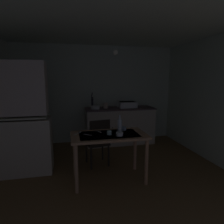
{
  "coord_description": "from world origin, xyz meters",
  "views": [
    {
      "loc": [
        -0.71,
        -3.36,
        1.66
      ],
      "look_at": [
        0.07,
        0.19,
        1.03
      ],
      "focal_mm": 32.06,
      "sensor_mm": 36.0,
      "label": 1
    }
  ],
  "objects_px": {
    "sink_basin": "(127,105)",
    "serving_bowl_wide": "(120,134)",
    "mixing_bowl_counter": "(95,107)",
    "teacup_mint": "(109,133)",
    "hutch_cabinet": "(21,122)",
    "dining_table": "(109,141)",
    "glass_bottle": "(120,125)",
    "hand_pump": "(92,102)",
    "chair_far_side": "(98,141)"
  },
  "relations": [
    {
      "from": "sink_basin",
      "to": "serving_bowl_wide",
      "type": "xyz_separation_m",
      "value": [
        -0.7,
        -1.92,
        -0.19
      ]
    },
    {
      "from": "mixing_bowl_counter",
      "to": "teacup_mint",
      "type": "distance_m",
      "value": 1.79
    },
    {
      "from": "hutch_cabinet",
      "to": "serving_bowl_wide",
      "type": "height_order",
      "value": "hutch_cabinet"
    },
    {
      "from": "hutch_cabinet",
      "to": "dining_table",
      "type": "relative_size",
      "value": 1.62
    },
    {
      "from": "hutch_cabinet",
      "to": "teacup_mint",
      "type": "height_order",
      "value": "hutch_cabinet"
    },
    {
      "from": "dining_table",
      "to": "glass_bottle",
      "type": "relative_size",
      "value": 4.12
    },
    {
      "from": "glass_bottle",
      "to": "serving_bowl_wide",
      "type": "bearing_deg",
      "value": -105.35
    },
    {
      "from": "dining_table",
      "to": "serving_bowl_wide",
      "type": "xyz_separation_m",
      "value": [
        0.14,
        -0.11,
        0.14
      ]
    },
    {
      "from": "hutch_cabinet",
      "to": "glass_bottle",
      "type": "height_order",
      "value": "hutch_cabinet"
    },
    {
      "from": "serving_bowl_wide",
      "to": "hand_pump",
      "type": "bearing_deg",
      "value": 95.3
    },
    {
      "from": "sink_basin",
      "to": "hand_pump",
      "type": "xyz_separation_m",
      "value": [
        -0.88,
        0.05,
        0.09
      ]
    },
    {
      "from": "sink_basin",
      "to": "dining_table",
      "type": "bearing_deg",
      "value": -115.0
    },
    {
      "from": "dining_table",
      "to": "chair_far_side",
      "type": "relative_size",
      "value": 1.31
    },
    {
      "from": "dining_table",
      "to": "serving_bowl_wide",
      "type": "height_order",
      "value": "serving_bowl_wide"
    },
    {
      "from": "mixing_bowl_counter",
      "to": "dining_table",
      "type": "relative_size",
      "value": 0.18
    },
    {
      "from": "hutch_cabinet",
      "to": "chair_far_side",
      "type": "distance_m",
      "value": 1.39
    },
    {
      "from": "teacup_mint",
      "to": "glass_bottle",
      "type": "relative_size",
      "value": 0.26
    },
    {
      "from": "sink_basin",
      "to": "glass_bottle",
      "type": "distance_m",
      "value": 1.85
    },
    {
      "from": "serving_bowl_wide",
      "to": "chair_far_side",
      "type": "bearing_deg",
      "value": 109.33
    },
    {
      "from": "hand_pump",
      "to": "teacup_mint",
      "type": "relative_size",
      "value": 5.23
    },
    {
      "from": "serving_bowl_wide",
      "to": "sink_basin",
      "type": "bearing_deg",
      "value": 70.02
    },
    {
      "from": "mixing_bowl_counter",
      "to": "glass_bottle",
      "type": "height_order",
      "value": "glass_bottle"
    },
    {
      "from": "mixing_bowl_counter",
      "to": "teacup_mint",
      "type": "relative_size",
      "value": 2.94
    },
    {
      "from": "sink_basin",
      "to": "teacup_mint",
      "type": "xyz_separation_m",
      "value": [
        -0.84,
        -1.84,
        -0.18
      ]
    },
    {
      "from": "hutch_cabinet",
      "to": "glass_bottle",
      "type": "bearing_deg",
      "value": -18.23
    },
    {
      "from": "serving_bowl_wide",
      "to": "dining_table",
      "type": "bearing_deg",
      "value": 141.59
    },
    {
      "from": "chair_far_side",
      "to": "sink_basin",
      "type": "bearing_deg",
      "value": 53.1
    },
    {
      "from": "chair_far_side",
      "to": "glass_bottle",
      "type": "distance_m",
      "value": 0.7
    },
    {
      "from": "hand_pump",
      "to": "teacup_mint",
      "type": "xyz_separation_m",
      "value": [
        0.04,
        -1.88,
        -0.27
      ]
    },
    {
      "from": "sink_basin",
      "to": "hand_pump",
      "type": "bearing_deg",
      "value": 177.06
    },
    {
      "from": "mixing_bowl_counter",
      "to": "sink_basin",
      "type": "bearing_deg",
      "value": 3.48
    },
    {
      "from": "sink_basin",
      "to": "chair_far_side",
      "type": "relative_size",
      "value": 0.48
    },
    {
      "from": "hutch_cabinet",
      "to": "hand_pump",
      "type": "height_order",
      "value": "hutch_cabinet"
    },
    {
      "from": "hand_pump",
      "to": "serving_bowl_wide",
      "type": "height_order",
      "value": "hand_pump"
    },
    {
      "from": "hutch_cabinet",
      "to": "teacup_mint",
      "type": "distance_m",
      "value": 1.55
    },
    {
      "from": "hand_pump",
      "to": "mixing_bowl_counter",
      "type": "height_order",
      "value": "hand_pump"
    },
    {
      "from": "hutch_cabinet",
      "to": "sink_basin",
      "type": "bearing_deg",
      "value": 28.04
    },
    {
      "from": "mixing_bowl_counter",
      "to": "serving_bowl_wide",
      "type": "distance_m",
      "value": 1.88
    },
    {
      "from": "hand_pump",
      "to": "serving_bowl_wide",
      "type": "relative_size",
      "value": 3.43
    },
    {
      "from": "mixing_bowl_counter",
      "to": "dining_table",
      "type": "xyz_separation_m",
      "value": [
        -0.02,
        -1.76,
        -0.29
      ]
    },
    {
      "from": "sink_basin",
      "to": "dining_table",
      "type": "height_order",
      "value": "sink_basin"
    },
    {
      "from": "hutch_cabinet",
      "to": "serving_bowl_wide",
      "type": "relative_size",
      "value": 17.04
    },
    {
      "from": "sink_basin",
      "to": "dining_table",
      "type": "xyz_separation_m",
      "value": [
        -0.84,
        -1.81,
        -0.32
      ]
    },
    {
      "from": "dining_table",
      "to": "serving_bowl_wide",
      "type": "distance_m",
      "value": 0.23
    },
    {
      "from": "chair_far_side",
      "to": "dining_table",
      "type": "bearing_deg",
      "value": -80.62
    },
    {
      "from": "hutch_cabinet",
      "to": "teacup_mint",
      "type": "bearing_deg",
      "value": -24.13
    },
    {
      "from": "hand_pump",
      "to": "glass_bottle",
      "type": "relative_size",
      "value": 1.34
    },
    {
      "from": "sink_basin",
      "to": "teacup_mint",
      "type": "height_order",
      "value": "sink_basin"
    },
    {
      "from": "mixing_bowl_counter",
      "to": "chair_far_side",
      "type": "relative_size",
      "value": 0.24
    },
    {
      "from": "glass_bottle",
      "to": "mixing_bowl_counter",
      "type": "bearing_deg",
      "value": 95.92
    }
  ]
}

